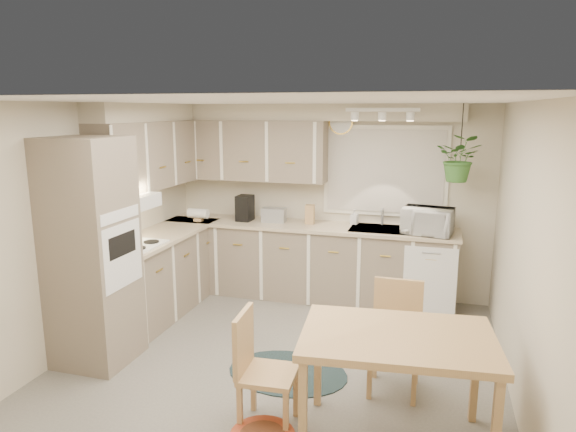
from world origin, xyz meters
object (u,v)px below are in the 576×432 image
object	(u,v)px
chair_left	(269,371)
microwave	(428,218)
braided_rug	(288,372)
chair_back	(395,340)
dining_table	(395,389)

from	to	relation	value
chair_left	microwave	xyz separation A→B (m)	(1.03, 2.62, 0.68)
chair_left	braided_rug	world-z (taller)	chair_left
chair_back	microwave	xyz separation A→B (m)	(0.18, 1.86, 0.66)
braided_rug	microwave	xyz separation A→B (m)	(1.12, 1.83, 1.12)
braided_rug	chair_left	bearing A→B (deg)	-83.77
chair_left	chair_back	world-z (taller)	chair_back
dining_table	microwave	distance (m)	2.66
dining_table	chair_left	world-z (taller)	chair_left
chair_back	microwave	bearing A→B (deg)	-95.36
dining_table	chair_back	distance (m)	0.70
dining_table	chair_back	bearing A→B (deg)	95.13
microwave	chair_left	bearing A→B (deg)	-101.84
braided_rug	dining_table	bearing A→B (deg)	-35.96
dining_table	chair_back	xyz separation A→B (m)	(-0.06, 0.69, 0.05)
braided_rug	microwave	bearing A→B (deg)	58.57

